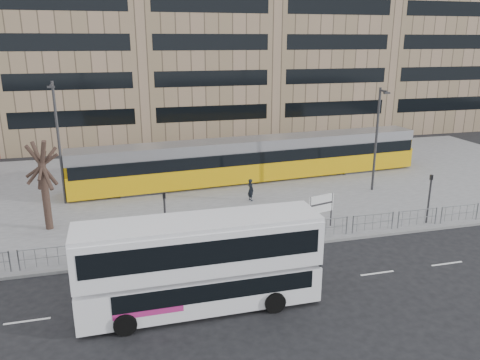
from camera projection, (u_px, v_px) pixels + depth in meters
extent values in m
plane|color=black|center=(239.00, 253.00, 25.23)|extent=(120.00, 120.00, 0.00)
cube|color=slate|center=(200.00, 187.00, 36.32)|extent=(64.00, 24.00, 0.15)
cube|color=gray|center=(239.00, 251.00, 25.26)|extent=(64.00, 0.25, 0.17)
cube|color=#94795F|center=(72.00, 40.00, 51.10)|extent=(14.00, 16.00, 22.00)
cube|color=#94795F|center=(198.00, 31.00, 54.24)|extent=(14.00, 16.00, 24.00)
cube|color=#94795F|center=(309.00, 44.00, 58.11)|extent=(14.00, 16.00, 21.00)
cube|color=#94795F|center=(409.00, 36.00, 61.25)|extent=(14.00, 16.00, 23.00)
cylinder|color=gray|center=(272.00, 225.00, 25.84)|extent=(32.00, 0.05, 0.05)
cylinder|color=gray|center=(271.00, 233.00, 25.99)|extent=(32.00, 0.04, 0.04)
cube|color=white|center=(281.00, 286.00, 21.77)|extent=(62.00, 0.12, 0.01)
cube|color=white|center=(201.00, 287.00, 19.81)|extent=(10.07, 2.38, 1.55)
cube|color=white|center=(200.00, 246.00, 19.26)|extent=(10.07, 2.38, 1.92)
cube|color=white|center=(199.00, 223.00, 18.97)|extent=(10.07, 2.29, 0.27)
cube|color=black|center=(211.00, 278.00, 19.82)|extent=(8.24, 2.41, 0.78)
cube|color=black|center=(200.00, 242.00, 19.21)|extent=(9.52, 2.42, 1.01)
cube|color=#B82475|center=(146.00, 295.00, 19.26)|extent=(2.75, 2.38, 0.46)
cylinder|color=black|center=(275.00, 302.00, 19.61)|extent=(0.92, 0.28, 0.91)
cylinder|color=black|center=(258.00, 276.00, 21.77)|extent=(0.92, 0.28, 0.91)
cylinder|color=black|center=(125.00, 324.00, 18.08)|extent=(0.92, 0.28, 0.91)
cylinder|color=black|center=(123.00, 294.00, 20.24)|extent=(0.92, 0.28, 0.91)
cube|color=#D39F0B|center=(254.00, 168.00, 37.69)|extent=(28.75, 4.98, 1.64)
cube|color=black|center=(254.00, 154.00, 37.37)|extent=(28.34, 4.99, 0.92)
cube|color=#A2A2A7|center=(254.00, 144.00, 37.12)|extent=(28.73, 4.76, 0.82)
cube|color=#D39F0B|center=(397.00, 147.00, 41.86)|extent=(1.41, 2.39, 2.66)
cube|color=#D39F0B|center=(74.00, 176.00, 33.15)|extent=(1.41, 2.39, 2.66)
cylinder|color=#2D2D30|center=(254.00, 159.00, 37.47)|extent=(2.62, 2.62, 3.07)
cube|color=#2D2D30|center=(352.00, 167.00, 40.82)|extent=(3.26, 2.81, 0.51)
cube|color=#2D2D30|center=(139.00, 188.00, 34.97)|extent=(3.26, 2.81, 0.51)
cylinder|color=#2D2D30|center=(310.00, 214.00, 27.43)|extent=(0.09, 0.09, 2.10)
cylinder|color=#2D2D30|center=(331.00, 209.00, 28.21)|extent=(0.09, 0.09, 2.10)
cube|color=white|center=(321.00, 204.00, 27.68)|extent=(1.78, 0.54, 1.09)
cylinder|color=#2D2D30|center=(273.00, 237.00, 25.97)|extent=(0.06, 0.06, 0.73)
cube|color=#0D96BC|center=(273.00, 229.00, 25.83)|extent=(0.72, 0.23, 1.10)
cube|color=white|center=(274.00, 229.00, 25.80)|extent=(0.45, 0.12, 0.46)
imported|color=black|center=(251.00, 190.00, 32.75)|extent=(0.52, 0.66, 1.58)
cylinder|color=#2D2D30|center=(165.00, 221.00, 25.25)|extent=(0.12, 0.12, 3.00)
imported|color=#2D2D30|center=(164.00, 201.00, 24.94)|extent=(0.17, 0.21, 1.00)
cylinder|color=#2D2D30|center=(429.00, 200.00, 28.53)|extent=(0.12, 0.12, 3.00)
imported|color=#2D2D30|center=(431.00, 183.00, 28.21)|extent=(0.17, 0.20, 1.00)
cylinder|color=#2D2D30|center=(59.00, 144.00, 31.21)|extent=(0.18, 0.18, 8.34)
cylinder|color=#2D2D30|center=(52.00, 85.00, 29.70)|extent=(0.14, 0.90, 0.14)
cube|color=#2D2D30|center=(51.00, 87.00, 29.31)|extent=(0.45, 0.20, 0.12)
cylinder|color=#2D2D30|center=(376.00, 140.00, 34.23)|extent=(0.18, 0.18, 7.63)
cylinder|color=#2D2D30|center=(383.00, 91.00, 32.82)|extent=(0.14, 0.90, 0.14)
cube|color=#2D2D30|center=(387.00, 93.00, 32.43)|extent=(0.45, 0.20, 0.12)
cylinder|color=black|center=(46.00, 196.00, 27.48)|extent=(0.44, 0.44, 4.11)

